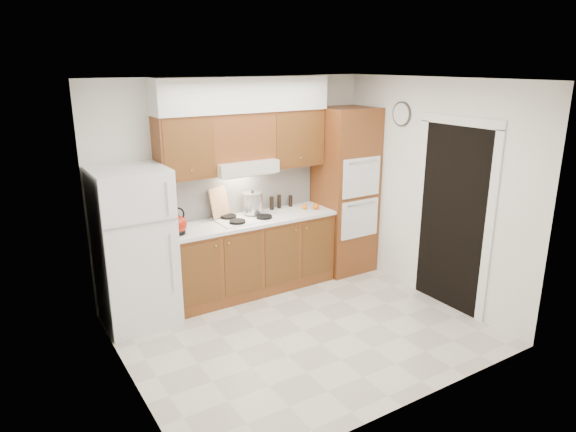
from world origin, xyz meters
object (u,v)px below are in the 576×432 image
Objects in this scene: fridge at (134,248)px; kettle at (178,225)px; oven_cabinet at (345,191)px; stock_pot at (253,203)px.

fridge is 0.51m from kettle.
fridge is 0.78× the size of oven_cabinet.
stock_pot is (1.52, 0.16, 0.24)m from fridge.
fridge is at bearing -172.83° from kettle.
oven_cabinet is at bearing 0.70° from fridge.
kettle is (0.47, -0.05, 0.19)m from fridge.
fridge is 1.55m from stock_pot.
oven_cabinet is (2.85, 0.03, 0.24)m from fridge.
fridge is 6.88× the size of stock_pot.
oven_cabinet is 1.33m from stock_pot.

